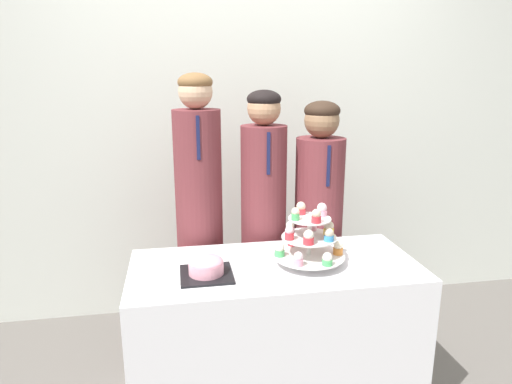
{
  "coord_description": "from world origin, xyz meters",
  "views": [
    {
      "loc": [
        -0.43,
        -1.62,
        1.58
      ],
      "look_at": [
        -0.08,
        0.33,
        1.07
      ],
      "focal_mm": 32.0,
      "sensor_mm": 36.0,
      "label": 1
    }
  ],
  "objects_px": {
    "student_1": "(263,230)",
    "student_2": "(318,232)",
    "student_0": "(200,226)",
    "cupcake_stand": "(310,237)",
    "round_cake": "(206,267)",
    "cake_knife": "(200,293)"
  },
  "relations": [
    {
      "from": "round_cake",
      "to": "cupcake_stand",
      "type": "distance_m",
      "value": 0.49
    },
    {
      "from": "student_0",
      "to": "student_1",
      "type": "relative_size",
      "value": 1.06
    },
    {
      "from": "cupcake_stand",
      "to": "student_2",
      "type": "relative_size",
      "value": 0.23
    },
    {
      "from": "cupcake_stand",
      "to": "student_2",
      "type": "distance_m",
      "value": 0.56
    },
    {
      "from": "student_1",
      "to": "student_2",
      "type": "relative_size",
      "value": 1.04
    },
    {
      "from": "student_1",
      "to": "cake_knife",
      "type": "bearing_deg",
      "value": -119.56
    },
    {
      "from": "cake_knife",
      "to": "cupcake_stand",
      "type": "xyz_separation_m",
      "value": [
        0.52,
        0.2,
        0.13
      ]
    },
    {
      "from": "student_0",
      "to": "student_1",
      "type": "distance_m",
      "value": 0.36
    },
    {
      "from": "student_0",
      "to": "student_1",
      "type": "bearing_deg",
      "value": -0.0
    },
    {
      "from": "student_0",
      "to": "cake_knife",
      "type": "bearing_deg",
      "value": -93.34
    },
    {
      "from": "round_cake",
      "to": "cake_knife",
      "type": "height_order",
      "value": "round_cake"
    },
    {
      "from": "student_2",
      "to": "cake_knife",
      "type": "bearing_deg",
      "value": -135.72
    },
    {
      "from": "student_1",
      "to": "cupcake_stand",
      "type": "bearing_deg",
      "value": -76.5
    },
    {
      "from": "cupcake_stand",
      "to": "student_2",
      "type": "bearing_deg",
      "value": 67.91
    },
    {
      "from": "student_1",
      "to": "student_2",
      "type": "height_order",
      "value": "student_1"
    },
    {
      "from": "student_2",
      "to": "cupcake_stand",
      "type": "bearing_deg",
      "value": -112.09
    },
    {
      "from": "cake_knife",
      "to": "cupcake_stand",
      "type": "height_order",
      "value": "cupcake_stand"
    },
    {
      "from": "cake_knife",
      "to": "student_0",
      "type": "relative_size",
      "value": 0.2
    },
    {
      "from": "cupcake_stand",
      "to": "student_2",
      "type": "height_order",
      "value": "student_2"
    },
    {
      "from": "cupcake_stand",
      "to": "student_0",
      "type": "bearing_deg",
      "value": 133.75
    },
    {
      "from": "cupcake_stand",
      "to": "student_2",
      "type": "xyz_separation_m",
      "value": [
        0.2,
        0.5,
        -0.16
      ]
    },
    {
      "from": "cupcake_stand",
      "to": "student_0",
      "type": "relative_size",
      "value": 0.21
    }
  ]
}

